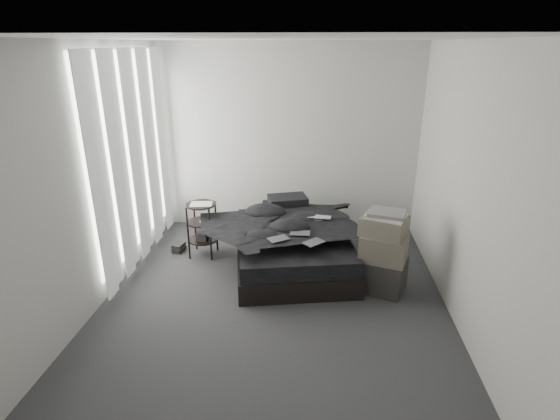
# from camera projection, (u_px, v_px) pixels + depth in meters

# --- Properties ---
(floor) EXTENTS (3.60, 4.20, 0.01)m
(floor) POSITION_uv_depth(u_px,v_px,m) (273.00, 303.00, 4.59)
(floor) COLOR #343436
(floor) RESTS_ON ground
(ceiling) EXTENTS (3.60, 4.20, 0.01)m
(ceiling) POSITION_uv_depth(u_px,v_px,m) (272.00, 38.00, 3.66)
(ceiling) COLOR white
(ceiling) RESTS_ON ground
(wall_back) EXTENTS (3.60, 0.01, 2.60)m
(wall_back) POSITION_uv_depth(u_px,v_px,m) (288.00, 140.00, 6.08)
(wall_back) COLOR silver
(wall_back) RESTS_ON ground
(wall_front) EXTENTS (3.60, 0.01, 2.60)m
(wall_front) POSITION_uv_depth(u_px,v_px,m) (230.00, 314.00, 2.17)
(wall_front) COLOR silver
(wall_front) RESTS_ON ground
(wall_left) EXTENTS (0.01, 4.20, 2.60)m
(wall_left) POSITION_uv_depth(u_px,v_px,m) (90.00, 181.00, 4.27)
(wall_left) COLOR silver
(wall_left) RESTS_ON ground
(wall_right) EXTENTS (0.01, 4.20, 2.60)m
(wall_right) POSITION_uv_depth(u_px,v_px,m) (469.00, 191.00, 3.98)
(wall_right) COLOR silver
(wall_right) RESTS_ON ground
(window_left) EXTENTS (0.02, 2.00, 2.30)m
(window_left) POSITION_uv_depth(u_px,v_px,m) (129.00, 154.00, 5.09)
(window_left) COLOR white
(window_left) RESTS_ON wall_left
(curtain_left) EXTENTS (0.06, 2.12, 2.48)m
(curtain_left) POSITION_uv_depth(u_px,v_px,m) (134.00, 160.00, 5.11)
(curtain_left) COLOR white
(curtain_left) RESTS_ON wall_left
(bed) EXTENTS (1.64, 1.98, 0.24)m
(bed) POSITION_uv_depth(u_px,v_px,m) (292.00, 256.00, 5.37)
(bed) COLOR black
(bed) RESTS_ON floor
(mattress) EXTENTS (1.58, 1.92, 0.19)m
(mattress) POSITION_uv_depth(u_px,v_px,m) (292.00, 240.00, 5.29)
(mattress) COLOR black
(mattress) RESTS_ON bed
(duvet) EXTENTS (1.55, 1.72, 0.21)m
(duvet) POSITION_uv_depth(u_px,v_px,m) (293.00, 226.00, 5.18)
(duvet) COLOR black
(duvet) RESTS_ON mattress
(pillow_lower) EXTENTS (0.59, 0.45, 0.12)m
(pillow_lower) POSITION_uv_depth(u_px,v_px,m) (283.00, 208.00, 5.87)
(pillow_lower) COLOR black
(pillow_lower) RESTS_ON mattress
(pillow_upper) EXTENTS (0.57, 0.47, 0.11)m
(pillow_upper) POSITION_uv_depth(u_px,v_px,m) (288.00, 200.00, 5.82)
(pillow_upper) COLOR black
(pillow_upper) RESTS_ON pillow_lower
(laptop) EXTENTS (0.30, 0.22, 0.02)m
(laptop) POSITION_uv_depth(u_px,v_px,m) (319.00, 214.00, 5.25)
(laptop) COLOR silver
(laptop) RESTS_ON duvet
(comic_a) EXTENTS (0.27, 0.24, 0.01)m
(comic_a) POSITION_uv_depth(u_px,v_px,m) (278.00, 233.00, 4.72)
(comic_a) COLOR black
(comic_a) RESTS_ON duvet
(comic_b) EXTENTS (0.23, 0.15, 0.01)m
(comic_b) POSITION_uv_depth(u_px,v_px,m) (300.00, 227.00, 4.87)
(comic_b) COLOR black
(comic_b) RESTS_ON duvet
(comic_c) EXTENTS (0.26, 0.26, 0.01)m
(comic_c) POSITION_uv_depth(u_px,v_px,m) (314.00, 236.00, 4.63)
(comic_c) COLOR black
(comic_c) RESTS_ON duvet
(side_stand) EXTENTS (0.39, 0.39, 0.69)m
(side_stand) POSITION_uv_depth(u_px,v_px,m) (203.00, 230.00, 5.54)
(side_stand) COLOR black
(side_stand) RESTS_ON floor
(papers) EXTENTS (0.29, 0.23, 0.01)m
(papers) POSITION_uv_depth(u_px,v_px,m) (201.00, 204.00, 5.41)
(papers) COLOR white
(papers) RESTS_ON side_stand
(floor_books) EXTENTS (0.15, 0.20, 0.13)m
(floor_books) POSITION_uv_depth(u_px,v_px,m) (179.00, 247.00, 5.73)
(floor_books) COLOR black
(floor_books) RESTS_ON floor
(box_lower) EXTENTS (0.62, 0.56, 0.38)m
(box_lower) POSITION_uv_depth(u_px,v_px,m) (381.00, 274.00, 4.80)
(box_lower) COLOR #242424
(box_lower) RESTS_ON floor
(box_mid) EXTENTS (0.57, 0.51, 0.29)m
(box_mid) POSITION_uv_depth(u_px,v_px,m) (384.00, 248.00, 4.67)
(box_mid) COLOR #585245
(box_mid) RESTS_ON box_lower
(box_upper) EXTENTS (0.56, 0.52, 0.20)m
(box_upper) POSITION_uv_depth(u_px,v_px,m) (384.00, 226.00, 4.60)
(box_upper) COLOR #585245
(box_upper) RESTS_ON box_mid
(art_book_white) EXTENTS (0.47, 0.43, 0.04)m
(art_book_white) POSITION_uv_depth(u_px,v_px,m) (386.00, 216.00, 4.55)
(art_book_white) COLOR silver
(art_book_white) RESTS_ON box_upper
(art_book_snake) EXTENTS (0.44, 0.39, 0.04)m
(art_book_snake) POSITION_uv_depth(u_px,v_px,m) (387.00, 213.00, 4.52)
(art_book_snake) COLOR silver
(art_book_snake) RESTS_ON art_book_white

